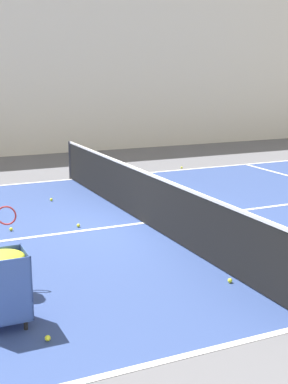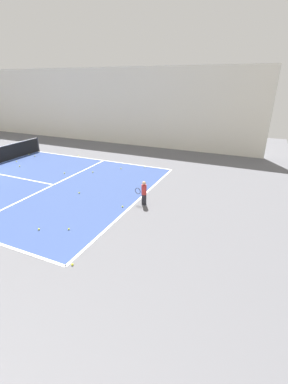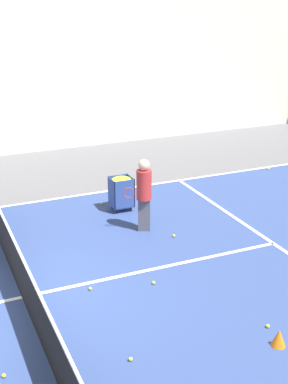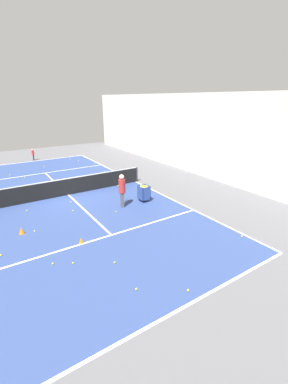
% 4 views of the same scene
% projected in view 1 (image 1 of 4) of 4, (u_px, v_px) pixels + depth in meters
% --- Properties ---
extents(ground_plane, '(35.52, 35.52, 0.00)m').
position_uv_depth(ground_plane, '(144.00, 223.00, 10.82)').
color(ground_plane, '#5B5B60').
extents(court_playing_area, '(9.77, 21.57, 0.00)m').
position_uv_depth(court_playing_area, '(144.00, 223.00, 10.82)').
color(court_playing_area, navy).
rests_on(court_playing_area, ground).
extents(line_sideline_right, '(0.10, 21.57, 0.00)m').
position_uv_depth(line_sideline_right, '(72.00, 179.00, 15.15)').
color(line_sideline_right, white).
rests_on(line_sideline_right, ground).
extents(line_centre_service, '(0.10, 11.86, 0.00)m').
position_uv_depth(line_centre_service, '(144.00, 223.00, 10.82)').
color(line_centre_service, white).
rests_on(line_centre_service, ground).
extents(hall_enclosure_right, '(0.15, 31.82, 6.02)m').
position_uv_depth(hall_enclosure_right, '(27.00, 71.00, 18.95)').
color(hall_enclosure_right, silver).
rests_on(hall_enclosure_right, ground).
extents(tennis_net, '(10.07, 0.10, 1.08)m').
position_uv_depth(tennis_net, '(144.00, 196.00, 10.70)').
color(tennis_net, '#2D2D33').
rests_on(tennis_net, ground).
extents(ball_cart, '(0.52, 0.58, 0.95)m').
position_uv_depth(ball_cart, '(3.00, 275.00, 6.31)').
color(ball_cart, '#2D478C').
rests_on(ball_cart, ground).
extents(tennis_ball_5, '(0.07, 0.07, 0.07)m').
position_uv_depth(tennis_ball_5, '(78.00, 225.00, 10.53)').
color(tennis_ball_5, yellow).
rests_on(tennis_ball_5, ground).
extents(tennis_ball_9, '(0.07, 0.07, 0.07)m').
position_uv_depth(tennis_ball_9, '(114.00, 183.00, 14.45)').
color(tennis_ball_9, yellow).
rests_on(tennis_ball_9, ground).
extents(tennis_ball_12, '(0.07, 0.07, 0.07)m').
position_uv_depth(tennis_ball_12, '(184.00, 197.00, 12.90)').
color(tennis_ball_12, yellow).
rests_on(tennis_ball_12, ground).
extents(tennis_ball_13, '(0.07, 0.07, 0.07)m').
position_uv_depth(tennis_ball_13, '(230.00, 280.00, 7.76)').
color(tennis_ball_13, yellow).
rests_on(tennis_ball_13, ground).
extents(tennis_ball_18, '(0.07, 0.07, 0.07)m').
position_uv_depth(tennis_ball_18, '(182.00, 168.00, 16.81)').
color(tennis_ball_18, yellow).
rests_on(tennis_ball_18, ground).
extents(tennis_ball_19, '(0.07, 0.07, 0.07)m').
position_uv_depth(tennis_ball_19, '(134.00, 195.00, 13.06)').
color(tennis_ball_19, yellow).
rests_on(tennis_ball_19, ground).
extents(tennis_ball_21, '(0.07, 0.07, 0.07)m').
position_uv_depth(tennis_ball_21, '(11.00, 229.00, 10.28)').
color(tennis_ball_21, yellow).
rests_on(tennis_ball_21, ground).
extents(tennis_ball_28, '(0.07, 0.07, 0.07)m').
position_uv_depth(tennis_ball_28, '(88.00, 185.00, 14.28)').
color(tennis_ball_28, yellow).
rests_on(tennis_ball_28, ground).
extents(tennis_ball_33, '(0.07, 0.07, 0.07)m').
position_uv_depth(tennis_ball_33, '(51.00, 200.00, 12.64)').
color(tennis_ball_33, yellow).
rests_on(tennis_ball_33, ground).
extents(tennis_ball_35, '(0.07, 0.07, 0.07)m').
position_uv_depth(tennis_ball_35, '(48.00, 338.00, 6.09)').
color(tennis_ball_35, yellow).
rests_on(tennis_ball_35, ground).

